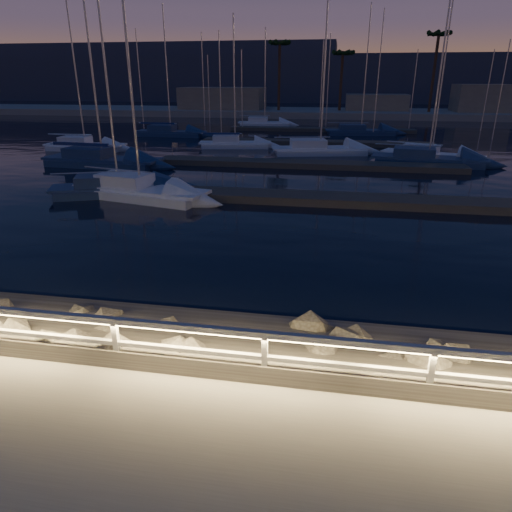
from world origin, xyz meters
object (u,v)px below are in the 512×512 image
object	(u,v)px
sailboat_a	(137,190)
sailboat_g	(425,158)
guard_rail	(209,340)
sailboat_n	(169,132)
sailboat_l	(429,154)
sailboat_m	(263,123)
sailboat_i	(233,143)
sailboat_b	(115,187)
sailboat_e	(83,145)
sailboat_k	(359,131)
sailboat_j	(318,149)
sailboat_f	(100,160)

from	to	relation	value
sailboat_a	sailboat_g	bearing A→B (deg)	51.76
guard_rail	sailboat_n	xyz separation A→B (m)	(-16.29, 42.19, -0.94)
sailboat_l	sailboat_m	bearing A→B (deg)	150.21
sailboat_g	sailboat_n	bearing A→B (deg)	160.06
sailboat_a	sailboat_i	size ratio (longest dim) A/B	1.15
sailboat_b	sailboat_i	size ratio (longest dim) A/B	1.08
sailboat_a	sailboat_b	bearing A→B (deg)	174.05
guard_rail	sailboat_g	distance (m)	30.01
sailboat_l	sailboat_e	bearing A→B (deg)	-154.94
guard_rail	sailboat_b	xyz separation A→B (m)	(-9.78, 15.81, -0.96)
sailboat_b	sailboat_m	world-z (taller)	sailboat_b
sailboat_a	sailboat_k	world-z (taller)	sailboat_k
sailboat_b	sailboat_j	distance (m)	19.27
sailboat_e	sailboat_l	bearing A→B (deg)	-1.73
sailboat_l	sailboat_m	xyz separation A→B (m)	(-17.09, 24.02, 0.04)
guard_rail	sailboat_n	world-z (taller)	sailboat_n
sailboat_i	sailboat_k	distance (m)	17.24
guard_rail	sailboat_f	world-z (taller)	sailboat_f
guard_rail	sailboat_k	distance (m)	47.44
sailboat_e	sailboat_f	size ratio (longest dim) A/B	0.81
guard_rail	sailboat_j	bearing A→B (deg)	89.04
sailboat_g	sailboat_m	distance (m)	31.00
sailboat_m	sailboat_a	bearing A→B (deg)	-97.03
sailboat_a	sailboat_k	distance (m)	34.38
sailboat_e	sailboat_l	size ratio (longest dim) A/B	0.94
guard_rail	sailboat_i	bearing A→B (deg)	101.93
guard_rail	sailboat_b	bearing A→B (deg)	121.75
sailboat_b	sailboat_m	distance (m)	39.22
sailboat_a	sailboat_n	size ratio (longest dim) A/B	0.98
sailboat_f	sailboat_e	bearing A→B (deg)	131.41
sailboat_i	sailboat_l	size ratio (longest dim) A/B	0.87
sailboat_b	sailboat_i	xyz separation A→B (m)	(2.46, 18.82, 0.00)
sailboat_b	sailboat_g	size ratio (longest dim) A/B	0.87
sailboat_i	sailboat_j	bearing A→B (deg)	-27.54
sailboat_j	sailboat_k	size ratio (longest dim) A/B	1.03
sailboat_j	sailboat_k	world-z (taller)	sailboat_j
guard_rail	sailboat_b	size ratio (longest dim) A/B	3.66
sailboat_g	sailboat_n	size ratio (longest dim) A/B	1.06
sailboat_g	sailboat_b	bearing A→B (deg)	-136.62
sailboat_m	sailboat_n	world-z (taller)	sailboat_n
sailboat_g	sailboat_k	size ratio (longest dim) A/B	1.03
sailboat_j	sailboat_g	bearing A→B (deg)	-35.10
sailboat_g	sailboat_n	distance (m)	28.37
guard_rail	sailboat_f	distance (m)	28.02
sailboat_b	sailboat_l	distance (m)	24.37
sailboat_j	sailboat_i	bearing A→B (deg)	149.53
guard_rail	sailboat_j	xyz separation A→B (m)	(0.54, 32.09, -0.92)
sailboat_f	sailboat_m	bearing A→B (deg)	81.79
sailboat_e	sailboat_n	bearing A→B (deg)	69.34
sailboat_j	sailboat_l	xyz separation A→B (m)	(8.77, -1.13, -0.06)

